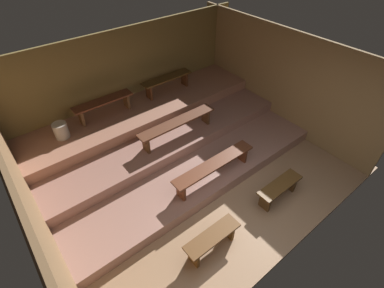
# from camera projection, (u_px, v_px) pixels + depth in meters

# --- Properties ---
(ground) EXTENTS (6.29, 5.16, 0.08)m
(ground) POSITION_uv_depth(u_px,v_px,m) (185.00, 167.00, 6.03)
(ground) COLOR #9C7758
(wall_back) EXTENTS (6.29, 0.06, 2.28)m
(wall_back) POSITION_uv_depth(u_px,v_px,m) (127.00, 78.00, 6.57)
(wall_back) COLOR olive
(wall_back) RESTS_ON ground
(wall_left) EXTENTS (0.06, 5.16, 2.28)m
(wall_left) POSITION_uv_depth(u_px,v_px,m) (27.00, 196.00, 3.95)
(wall_left) COLOR olive
(wall_left) RESTS_ON ground
(wall_right) EXTENTS (0.06, 5.16, 2.28)m
(wall_right) POSITION_uv_depth(u_px,v_px,m) (279.00, 78.00, 6.57)
(wall_right) COLOR olive
(wall_right) RESTS_ON ground
(platform_lower) EXTENTS (5.49, 3.26, 0.23)m
(platform_lower) POSITION_uv_depth(u_px,v_px,m) (170.00, 148.00, 6.26)
(platform_lower) COLOR #9E7163
(platform_lower) RESTS_ON ground
(platform_middle) EXTENTS (5.49, 2.15, 0.23)m
(platform_middle) POSITION_uv_depth(u_px,v_px,m) (156.00, 128.00, 6.43)
(platform_middle) COLOR #9C6D5F
(platform_middle) RESTS_ON platform_lower
(platform_upper) EXTENTS (5.49, 1.24, 0.23)m
(platform_upper) POSITION_uv_depth(u_px,v_px,m) (144.00, 110.00, 6.55)
(platform_upper) COLOR #A87059
(platform_upper) RESTS_ON platform_middle
(bench_floor_left) EXTENTS (0.97, 0.28, 0.38)m
(bench_floor_left) POSITION_uv_depth(u_px,v_px,m) (212.00, 239.00, 4.40)
(bench_floor_left) COLOR brown
(bench_floor_left) RESTS_ON ground
(bench_floor_right) EXTENTS (0.97, 0.28, 0.38)m
(bench_floor_right) POSITION_uv_depth(u_px,v_px,m) (279.00, 188.00, 5.17)
(bench_floor_right) COLOR brown
(bench_floor_right) RESTS_ON ground
(bench_lower_center) EXTENTS (1.78, 0.28, 0.38)m
(bench_lower_center) POSITION_uv_depth(u_px,v_px,m) (214.00, 166.00, 5.24)
(bench_lower_center) COLOR brown
(bench_lower_center) RESTS_ON platform_lower
(bench_middle_center) EXTENTS (1.79, 0.28, 0.38)m
(bench_middle_center) POSITION_uv_depth(u_px,v_px,m) (177.00, 124.00, 5.83)
(bench_middle_center) COLOR brown
(bench_middle_center) RESTS_ON platform_middle
(bench_upper_left) EXTENTS (1.29, 0.28, 0.38)m
(bench_upper_left) POSITION_uv_depth(u_px,v_px,m) (104.00, 104.00, 6.01)
(bench_upper_left) COLOR brown
(bench_upper_left) RESTS_ON platform_upper
(bench_upper_right) EXTENTS (1.29, 0.28, 0.38)m
(bench_upper_right) POSITION_uv_depth(u_px,v_px,m) (167.00, 81.00, 6.79)
(bench_upper_right) COLOR #553919
(bench_upper_right) RESTS_ON platform_upper
(pail_upper) EXTENTS (0.27, 0.27, 0.32)m
(pail_upper) POSITION_uv_depth(u_px,v_px,m) (61.00, 130.00, 5.53)
(pail_upper) COLOR #B2A899
(pail_upper) RESTS_ON platform_upper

